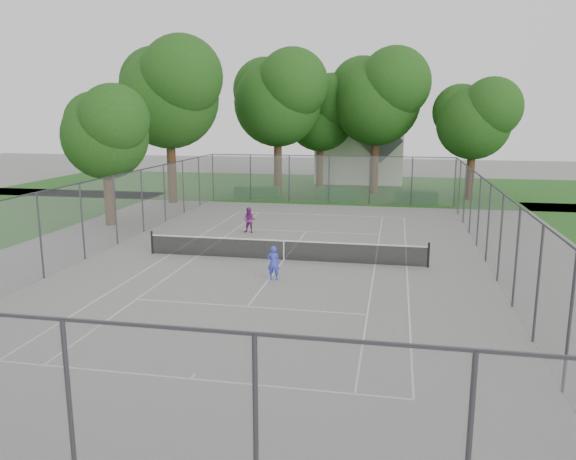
% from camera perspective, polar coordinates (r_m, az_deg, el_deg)
% --- Properties ---
extents(ground, '(120.00, 120.00, 0.00)m').
position_cam_1_polar(ground, '(25.57, -0.43, -3.08)').
color(ground, slate).
rests_on(ground, ground).
extents(grass_far, '(60.00, 20.00, 0.00)m').
position_cam_1_polar(grass_far, '(50.89, 5.37, 4.32)').
color(grass_far, '#1D4C15').
rests_on(grass_far, ground).
extents(court_markings, '(11.03, 23.83, 0.01)m').
position_cam_1_polar(court_markings, '(25.57, -0.43, -3.07)').
color(court_markings, silver).
rests_on(court_markings, ground).
extents(tennis_net, '(12.87, 0.10, 1.10)m').
position_cam_1_polar(tennis_net, '(25.44, -0.43, -1.97)').
color(tennis_net, black).
rests_on(tennis_net, ground).
extents(perimeter_fence, '(18.08, 34.08, 3.52)m').
position_cam_1_polar(perimeter_fence, '(25.16, -0.43, 0.90)').
color(perimeter_fence, '#38383D').
rests_on(perimeter_fence, ground).
extents(tree_far_left, '(8.06, 7.36, 11.59)m').
position_cam_1_polar(tree_far_left, '(46.15, -0.95, 13.52)').
color(tree_far_left, '#392314').
rests_on(tree_far_left, ground).
extents(tree_far_midleft, '(6.88, 6.28, 9.89)m').
position_cam_1_polar(tree_far_midleft, '(49.26, 3.40, 12.03)').
color(tree_far_midleft, '#392314').
rests_on(tree_far_midleft, ground).
extents(tree_far_midright, '(8.18, 7.47, 11.76)m').
position_cam_1_polar(tree_far_midright, '(47.27, 9.12, 13.48)').
color(tree_far_midright, '#392314').
rests_on(tree_far_midright, ground).
extents(tree_far_right, '(6.40, 5.85, 9.21)m').
position_cam_1_polar(tree_far_right, '(45.31, 18.50, 10.88)').
color(tree_far_right, '#392314').
rests_on(tree_far_right, ground).
extents(tree_side_back, '(8.32, 7.59, 11.95)m').
position_cam_1_polar(tree_side_back, '(42.38, -11.96, 13.77)').
color(tree_side_back, '#392314').
rests_on(tree_side_back, ground).
extents(tree_side_front, '(5.72, 5.23, 8.23)m').
position_cam_1_polar(tree_side_front, '(34.61, -18.05, 9.70)').
color(tree_side_front, '#392314').
rests_on(tree_side_front, ground).
extents(hedge_left, '(3.51, 1.05, 0.88)m').
position_cam_1_polar(hedge_left, '(44.51, -3.16, 3.86)').
color(hedge_left, '#184B1A').
rests_on(hedge_left, ground).
extents(hedge_mid, '(3.26, 0.93, 1.02)m').
position_cam_1_polar(hedge_mid, '(43.16, 5.18, 3.68)').
color(hedge_mid, '#184B1A').
rests_on(hedge_mid, ground).
extents(hedge_right, '(3.04, 1.11, 0.91)m').
position_cam_1_polar(hedge_right, '(42.62, 12.90, 3.24)').
color(hedge_right, '#184B1A').
rests_on(hedge_right, ground).
extents(house, '(8.14, 6.31, 10.14)m').
position_cam_1_polar(house, '(55.33, 7.39, 9.11)').
color(house, silver).
rests_on(house, ground).
extents(girl_player, '(0.52, 0.36, 1.38)m').
position_cam_1_polar(girl_player, '(22.48, -1.48, -3.35)').
color(girl_player, blue).
rests_on(girl_player, ground).
extents(woman_player, '(0.74, 0.60, 1.43)m').
position_cam_1_polar(woman_player, '(31.32, -3.94, 1.00)').
color(woman_player, '#762775').
rests_on(woman_player, ground).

